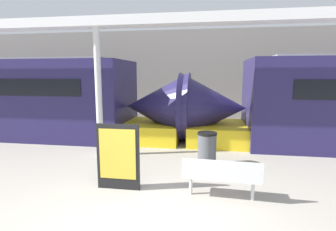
{
  "coord_description": "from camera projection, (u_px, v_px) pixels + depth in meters",
  "views": [
    {
      "loc": [
        1.29,
        -3.84,
        2.52
      ],
      "look_at": [
        0.14,
        3.36,
        1.4
      ],
      "focal_mm": 28.0,
      "sensor_mm": 36.0,
      "label": 1
    }
  ],
  "objects": [
    {
      "name": "ground_plane",
      "position": [
        128.0,
        229.0,
        4.34
      ],
      "size": [
        60.0,
        60.0,
        0.0
      ],
      "primitive_type": "plane",
      "color": "#A8A093"
    },
    {
      "name": "station_wall",
      "position": [
        187.0,
        76.0,
        14.68
      ],
      "size": [
        56.0,
        0.2,
        5.0
      ],
      "primitive_type": "cube",
      "color": "gray",
      "rests_on": "ground_plane"
    },
    {
      "name": "bench_near",
      "position": [
        221.0,
        175.0,
        5.33
      ],
      "size": [
        1.61,
        0.53,
        0.85
      ],
      "rotation": [
        0.0,
        0.0,
        -0.06
      ],
      "color": "silver",
      "rests_on": "ground_plane"
    },
    {
      "name": "trash_bin",
      "position": [
        207.0,
        149.0,
        7.35
      ],
      "size": [
        0.54,
        0.54,
        0.95
      ],
      "color": "#4C4F54",
      "rests_on": "ground_plane"
    },
    {
      "name": "poster_board",
      "position": [
        118.0,
        157.0,
        5.77
      ],
      "size": [
        0.97,
        0.07,
        1.48
      ],
      "color": "black",
      "rests_on": "ground_plane"
    },
    {
      "name": "support_column_near",
      "position": [
        99.0,
        94.0,
        8.06
      ],
      "size": [
        0.2,
        0.2,
        3.93
      ],
      "primitive_type": "cylinder",
      "color": "silver",
      "rests_on": "ground_plane"
    },
    {
      "name": "canopy_beam",
      "position": [
        96.0,
        22.0,
        7.74
      ],
      "size": [
        28.0,
        0.6,
        0.28
      ],
      "primitive_type": "cube",
      "color": "silver",
      "rests_on": "support_column_near"
    }
  ]
}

